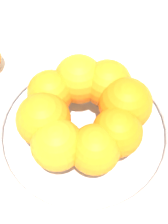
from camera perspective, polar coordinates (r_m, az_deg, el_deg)
The scene contains 3 objects.
ground_plane at distance 0.54m, azimuth -0.00°, elevation -4.41°, with size 4.00×4.00×0.00m, color silver.
fruit_bowl at distance 0.53m, azimuth -0.00°, elevation -3.40°, with size 0.31×0.31×0.04m.
orange_pile at distance 0.48m, azimuth 0.15°, elevation 0.20°, with size 0.21×0.20×0.08m.
Camera 1 is at (0.21, 0.14, 0.48)m, focal length 50.00 mm.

